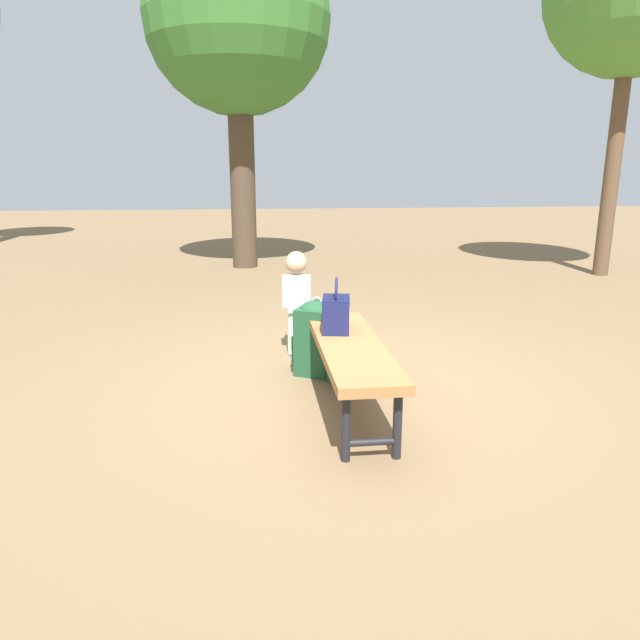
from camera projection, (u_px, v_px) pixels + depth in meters
ground_plane at (346, 384)px, 4.29m from camera, size 40.00×40.00×0.00m
park_bench at (350, 351)px, 3.75m from camera, size 1.60×0.40×0.45m
handbag at (336, 312)px, 4.01m from camera, size 0.35×0.23×0.37m
child_standing at (296, 287)px, 4.84m from camera, size 0.18×0.24×0.88m
backpack_large at (317, 335)px, 4.49m from camera, size 0.43×0.39×0.59m
backpack_small at (345, 358)px, 4.28m from camera, size 0.27×0.27×0.38m
tree_mid at (238, 21)px, 8.60m from camera, size 2.75×2.75×5.05m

